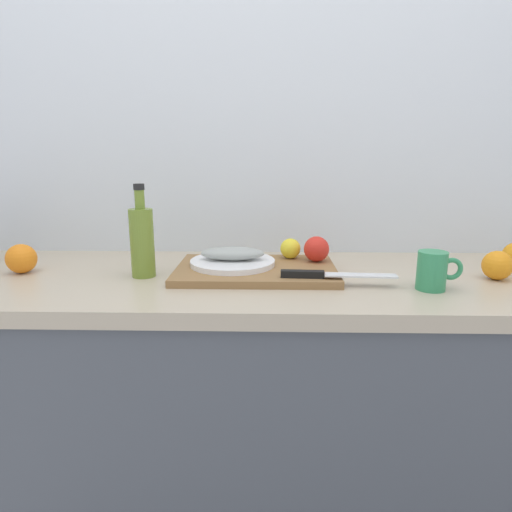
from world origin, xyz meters
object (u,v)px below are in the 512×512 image
Objects in this scene: fish_fillet at (233,254)px; olive_oil_bottle at (142,240)px; coffee_mug_0 at (433,271)px; chef_knife at (324,275)px; lemon_0 at (290,248)px; white_plate at (233,262)px; cutting_board at (256,270)px.

fish_fillet is 0.72× the size of olive_oil_bottle.
fish_fillet is at bearing 162.84° from coffee_mug_0.
chef_knife is 0.27m from coffee_mug_0.
lemon_0 reaches higher than chef_knife.
lemon_0 is 0.55× the size of coffee_mug_0.
fish_fillet is 0.25m from olive_oil_bottle.
fish_fillet is at bearing 12.38° from olive_oil_bottle.
olive_oil_bottle reaches higher than coffee_mug_0.
fish_fillet is (0.00, -0.00, 0.03)m from white_plate.
white_plate is 0.53m from coffee_mug_0.
white_plate is 0.19m from lemon_0.
white_plate is 0.03m from fish_fillet.
olive_oil_bottle is at bearing 174.43° from chef_knife.
chef_knife is at bearing -28.19° from fish_fillet.
coffee_mug_0 is (0.50, -0.16, 0.02)m from white_plate.
white_plate is 0.27m from chef_knife.
chef_knife is at bearing 174.21° from coffee_mug_0.
olive_oil_bottle is (-0.41, -0.14, 0.05)m from lemon_0.
white_plate is at bearing 155.28° from chef_knife.
chef_knife reaches higher than cutting_board.
olive_oil_bottle is at bearing -167.62° from white_plate.
chef_knife is at bearing -71.22° from lemon_0.
lemon_0 reaches higher than cutting_board.
cutting_board is 2.46× the size of fish_fillet.
olive_oil_bottle is at bearing -161.27° from lemon_0.
chef_knife is at bearing -33.01° from cutting_board.
fish_fillet is at bearing 166.52° from cutting_board.
olive_oil_bottle is 2.26× the size of coffee_mug_0.
olive_oil_bottle is (-0.24, -0.05, 0.05)m from fish_fillet.
coffee_mug_0 is (0.50, -0.16, -0.00)m from fish_fillet.
white_plate is at bearing 166.52° from cutting_board.
chef_knife reaches higher than white_plate.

